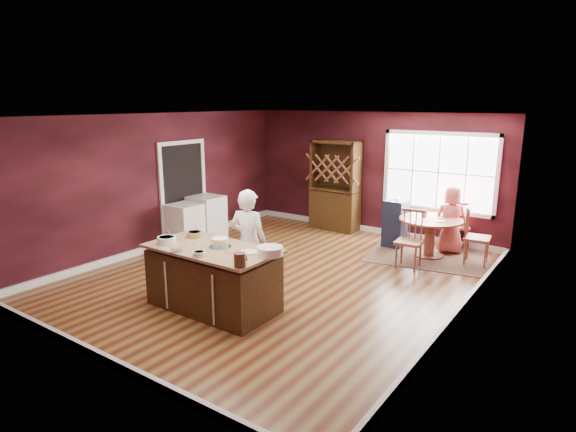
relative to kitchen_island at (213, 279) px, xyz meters
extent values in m
plane|color=brown|center=(0.02, 1.63, -0.44)|extent=(7.00, 7.00, 0.00)
plane|color=white|center=(0.02, 1.63, 2.26)|extent=(7.00, 7.00, 0.00)
plane|color=black|center=(0.02, 5.13, 0.91)|extent=(6.00, 0.00, 6.00)
plane|color=black|center=(0.02, -1.87, 0.91)|extent=(6.00, 0.00, 6.00)
plane|color=black|center=(-2.98, 1.63, 0.91)|extent=(0.00, 7.00, 7.00)
plane|color=black|center=(3.02, 1.63, 0.91)|extent=(0.00, 7.00, 7.00)
cube|color=#412D10|center=(0.00, 0.00, -0.03)|extent=(1.83, 0.92, 0.83)
cube|color=#D0B482|center=(0.00, 0.00, 0.46)|extent=(1.91, 1.00, 0.04)
cylinder|color=brown|center=(1.75, 4.12, -0.42)|extent=(0.55, 0.55, 0.04)
cylinder|color=brown|center=(1.75, 4.12, -0.08)|extent=(0.20, 0.20, 0.67)
cylinder|color=brown|center=(1.75, 4.12, 0.29)|extent=(1.18, 1.18, 0.04)
imported|color=white|center=(0.10, 0.69, 0.39)|extent=(0.67, 0.51, 1.66)
cylinder|color=white|center=(-0.66, -0.24, 0.53)|extent=(0.27, 0.27, 0.10)
cylinder|color=olive|center=(-0.57, 0.23, 0.52)|extent=(0.23, 0.23, 0.09)
cylinder|color=silver|center=(-0.26, -0.42, 0.51)|extent=(0.17, 0.17, 0.06)
cylinder|color=beige|center=(0.14, -0.39, 0.51)|extent=(0.17, 0.17, 0.06)
cylinder|color=silver|center=(0.36, -0.09, 0.55)|extent=(0.07, 0.07, 0.14)
cylinder|color=beige|center=(0.58, 0.10, 0.49)|extent=(0.25, 0.25, 0.02)
cylinder|color=white|center=(0.89, 0.18, 0.54)|extent=(0.35, 0.35, 0.12)
cylinder|color=#51331F|center=(0.86, -0.40, 0.57)|extent=(0.15, 0.15, 0.18)
cube|color=brown|center=(1.75, 4.12, -0.43)|extent=(2.47, 2.06, 0.01)
imported|color=#C85B58|center=(1.99, 4.58, 0.23)|extent=(0.78, 0.69, 1.34)
cylinder|color=beige|center=(1.97, 4.00, 0.32)|extent=(0.18, 0.18, 0.01)
imported|color=white|center=(1.57, 4.25, 0.36)|extent=(0.14, 0.14, 0.09)
cube|color=black|center=(-0.75, 4.85, 0.59)|extent=(1.12, 0.47, 2.06)
cube|color=white|center=(-2.62, 1.91, 0.00)|extent=(0.61, 0.59, 0.88)
cube|color=white|center=(-2.62, 2.55, 0.03)|extent=(0.65, 0.63, 0.94)
camera|label=1|loc=(4.60, -4.70, 2.49)|focal=30.00mm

